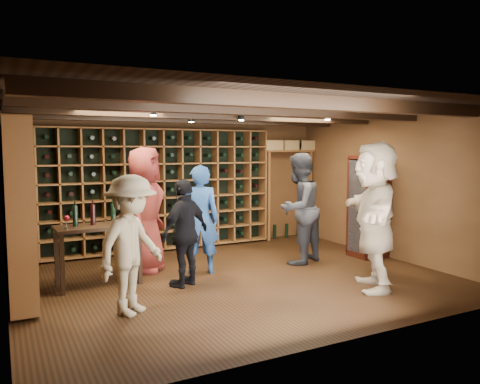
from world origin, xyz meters
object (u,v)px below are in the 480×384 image
man_blue_shirt (200,219)px  tasting_table (97,232)px  display_cabinet (368,208)px  man_grey_suit (299,208)px  guest_khaki (131,245)px  guest_red_floral (145,210)px  guest_woman_black (185,233)px  guest_beige (375,216)px

man_blue_shirt → tasting_table: (-1.50, 0.06, -0.08)m
display_cabinet → man_grey_suit: (-1.36, 0.17, 0.06)m
tasting_table → display_cabinet: bearing=-7.4°
guest_khaki → man_blue_shirt: bearing=4.8°
guest_red_floral → guest_woman_black: 1.09m
guest_khaki → tasting_table: guest_khaki is taller
guest_woman_black → guest_red_floral: bearing=-103.2°
guest_beige → tasting_table: (-3.31, 1.88, -0.25)m
guest_woman_black → tasting_table: size_ratio=1.30×
display_cabinet → guest_khaki: bearing=-167.9°
display_cabinet → tasting_table: bearing=175.1°
man_blue_shirt → guest_beige: bearing=155.4°
display_cabinet → tasting_table: (-4.56, 0.39, -0.11)m
man_blue_shirt → tasting_table: 1.51m
guest_woman_black → guest_khaki: guest_khaki is taller
man_grey_suit → tasting_table: (-3.20, 0.22, -0.16)m
man_grey_suit → guest_woman_black: size_ratio=1.23×
man_grey_suit → guest_woman_black: 2.18m
man_blue_shirt → guest_khaki: man_blue_shirt is taller
guest_red_floral → guest_khaki: (-0.66, -1.78, -0.16)m
guest_red_floral → guest_woman_black: size_ratio=1.29×
guest_beige → man_grey_suit: bearing=-143.4°
display_cabinet → guest_khaki: display_cabinet is taller
guest_khaki → man_grey_suit: bearing=-18.2°
display_cabinet → guest_beige: guest_beige is taller
guest_red_floral → man_blue_shirt: bearing=-91.2°
tasting_table → guest_beige: bearing=-32.1°
display_cabinet → guest_red_floral: guest_red_floral is taller
man_grey_suit → guest_beige: bearing=70.0°
display_cabinet → guest_woman_black: (-3.49, -0.20, -0.11)m
display_cabinet → man_blue_shirt: 3.07m
display_cabinet → man_blue_shirt: display_cabinet is taller
display_cabinet → guest_beige: size_ratio=0.88×
man_grey_suit → display_cabinet: bearing=149.3°
tasting_table → guest_red_floral: bearing=26.6°
guest_woman_black → tasting_table: bearing=-56.9°
man_blue_shirt → guest_red_floral: 0.88m
guest_khaki → tasting_table: 1.35m
display_cabinet → man_grey_suit: man_grey_suit is taller
guest_beige → man_blue_shirt: bearing=-102.2°
guest_red_floral → guest_khaki: 1.91m
guest_woman_black → guest_beige: 2.59m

